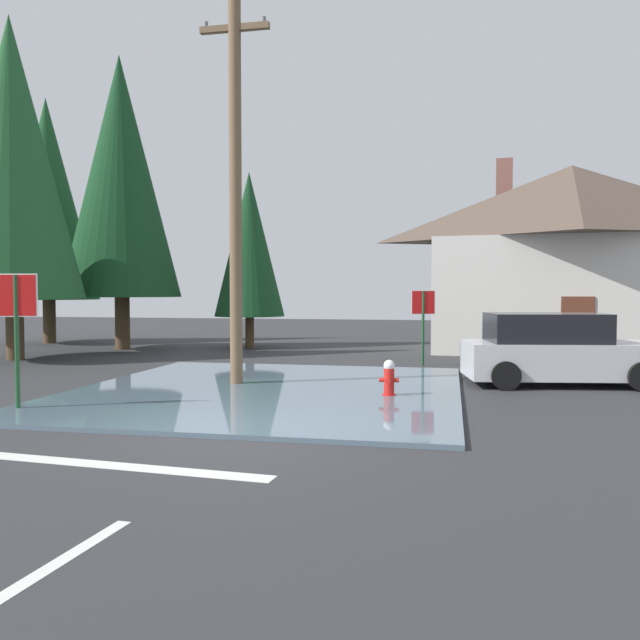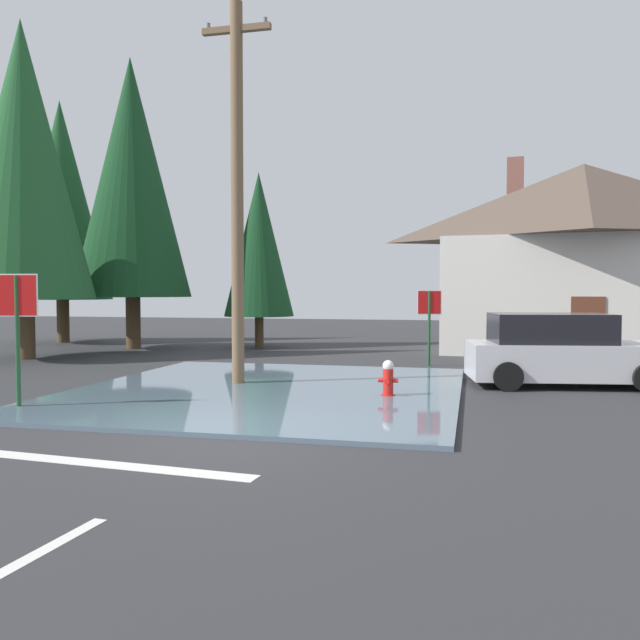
# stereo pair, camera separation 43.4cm
# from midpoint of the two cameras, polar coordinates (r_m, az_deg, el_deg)

# --- Properties ---
(ground_plane) EXTENTS (80.00, 80.00, 0.10)m
(ground_plane) POSITION_cam_midpoint_polar(r_m,az_deg,el_deg) (10.11, -9.23, -10.11)
(ground_plane) COLOR #2D2D30
(flood_puddle) EXTENTS (8.07, 8.92, 0.08)m
(flood_puddle) POSITION_cam_midpoint_polar(r_m,az_deg,el_deg) (14.04, -5.43, -6.16)
(flood_puddle) COLOR slate
(flood_puddle) RESTS_ON ground
(lane_stop_bar) EXTENTS (4.50, 0.68, 0.01)m
(lane_stop_bar) POSITION_cam_midpoint_polar(r_m,az_deg,el_deg) (8.74, -19.88, -11.89)
(lane_stop_bar) COLOR silver
(lane_stop_bar) RESTS_ON ground
(lane_center_stripe) EXTENTS (0.32, 2.71, 0.01)m
(lane_center_stripe) POSITION_cam_midpoint_polar(r_m,az_deg,el_deg) (5.67, -26.84, -20.06)
(lane_center_stripe) COLOR silver
(lane_center_stripe) RESTS_ON ground
(stop_sign_near) EXTENTS (0.76, 0.17, 2.47)m
(stop_sign_near) POSITION_cam_midpoint_polar(r_m,az_deg,el_deg) (12.78, -26.07, 0.57)
(stop_sign_near) COLOR #1E4C28
(stop_sign_near) RESTS_ON ground
(fire_hydrant) EXTENTS (0.40, 0.34, 0.79)m
(fire_hydrant) POSITION_cam_midpoint_polar(r_m,az_deg,el_deg) (13.08, 5.15, -5.26)
(fire_hydrant) COLOR red
(fire_hydrant) RESTS_ON ground
(utility_pole) EXTENTS (1.60, 0.28, 8.59)m
(utility_pole) POSITION_cam_midpoint_polar(r_m,az_deg,el_deg) (14.93, -8.30, 11.42)
(utility_pole) COLOR brown
(utility_pole) RESTS_ON ground
(stop_sign_far) EXTENTS (0.68, 0.20, 2.19)m
(stop_sign_far) POSITION_cam_midpoint_polar(r_m,az_deg,el_deg) (18.97, 8.42, 0.68)
(stop_sign_far) COLOR #1E4C28
(stop_sign_far) RESTS_ON ground
(house) EXTENTS (10.39, 6.51, 7.13)m
(house) POSITION_cam_midpoint_polar(r_m,az_deg,el_deg) (24.67, 20.73, 5.33)
(house) COLOR beige
(house) RESTS_ON ground
(parked_car) EXTENTS (4.51, 2.57, 1.65)m
(parked_car) POSITION_cam_midpoint_polar(r_m,az_deg,el_deg) (15.84, 19.33, -2.58)
(parked_car) COLOR silver
(parked_car) RESTS_ON ground
(pine_tree_tall_left) EXTENTS (4.35, 4.35, 10.86)m
(pine_tree_tall_left) POSITION_cam_midpoint_polar(r_m,az_deg,el_deg) (25.65, -17.63, 11.91)
(pine_tree_tall_left) COLOR #4C3823
(pine_tree_tall_left) RESTS_ON ground
(pine_tree_mid_left) EXTENTS (4.29, 4.29, 10.72)m
(pine_tree_mid_left) POSITION_cam_midpoint_polar(r_m,az_deg,el_deg) (22.95, -26.04, 12.69)
(pine_tree_mid_left) COLOR #4C3823
(pine_tree_mid_left) RESTS_ON ground
(pine_tree_short_left) EXTENTS (2.69, 2.69, 6.72)m
(pine_tree_short_left) POSITION_cam_midpoint_polar(r_m,az_deg,el_deg) (25.07, -6.74, 6.62)
(pine_tree_short_left) COLOR #4C3823
(pine_tree_short_left) RESTS_ON ground
(pine_tree_far_center) EXTENTS (4.06, 4.06, 10.14)m
(pine_tree_far_center) POSITION_cam_midpoint_polar(r_m,az_deg,el_deg) (29.60, -23.28, 9.72)
(pine_tree_far_center) COLOR #4C3823
(pine_tree_far_center) RESTS_ON ground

